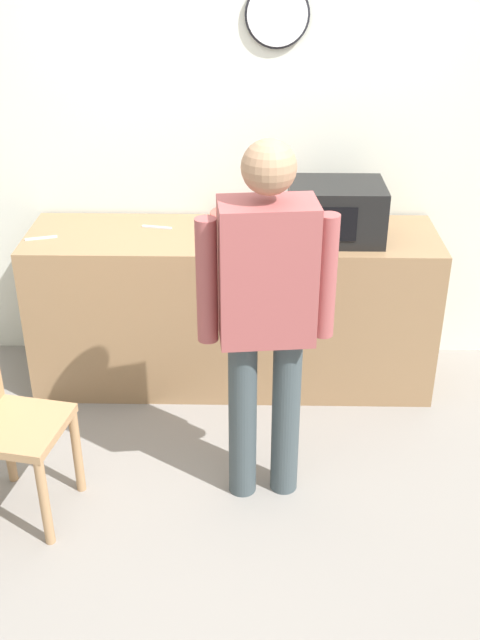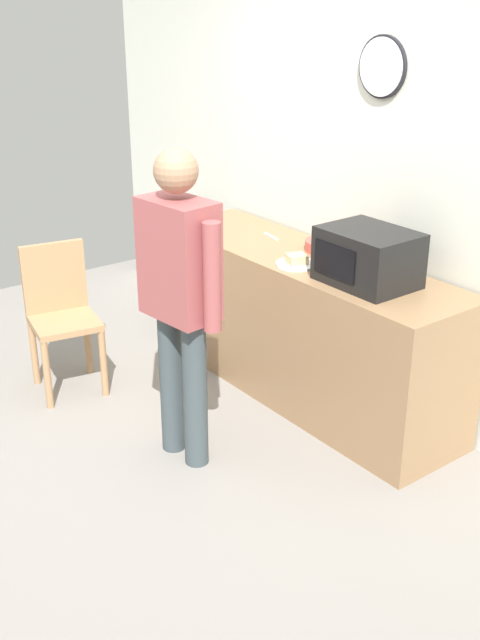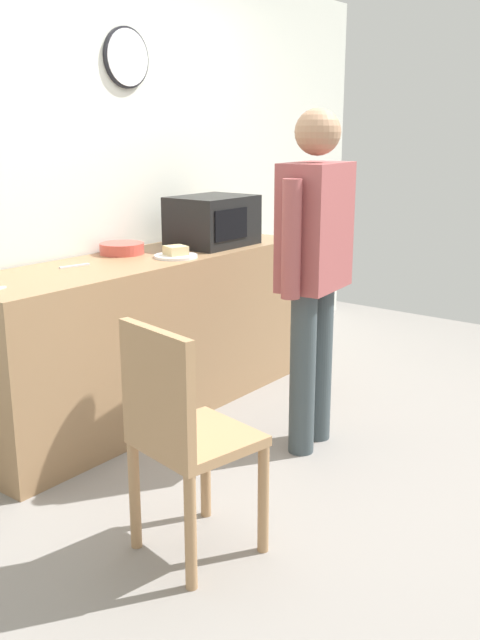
% 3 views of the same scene
% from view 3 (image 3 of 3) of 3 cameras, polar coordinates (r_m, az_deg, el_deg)
% --- Properties ---
extents(ground_plane, '(6.00, 6.00, 0.00)m').
position_cam_3_polar(ground_plane, '(3.64, 7.53, -11.28)').
color(ground_plane, gray).
extents(back_wall, '(5.40, 0.13, 2.60)m').
position_cam_3_polar(back_wall, '(4.29, -10.94, 10.73)').
color(back_wall, silver).
rests_on(back_wall, ground_plane).
extents(kitchen_counter, '(2.26, 0.62, 0.92)m').
position_cam_3_polar(kitchen_counter, '(4.13, -7.47, -1.24)').
color(kitchen_counter, '#93704C').
rests_on(kitchen_counter, ground_plane).
extents(microwave, '(0.50, 0.39, 0.30)m').
position_cam_3_polar(microwave, '(4.38, -2.21, 7.95)').
color(microwave, black).
rests_on(microwave, kitchen_counter).
extents(sandwich_plate, '(0.24, 0.24, 0.07)m').
position_cam_3_polar(sandwich_plate, '(3.99, -5.17, 5.31)').
color(sandwich_plate, white).
rests_on(sandwich_plate, kitchen_counter).
extents(salad_bowl, '(0.25, 0.25, 0.06)m').
position_cam_3_polar(salad_bowl, '(4.14, -9.45, 5.68)').
color(salad_bowl, '#C64C42').
rests_on(salad_bowl, kitchen_counter).
extents(spoon_utensil, '(0.17, 0.05, 0.01)m').
position_cam_3_polar(spoon_utensil, '(3.81, -13.12, 4.25)').
color(spoon_utensil, silver).
rests_on(spoon_utensil, kitchen_counter).
extents(person_standing, '(0.59, 0.28, 1.70)m').
position_cam_3_polar(person_standing, '(3.53, 5.98, 5.00)').
color(person_standing, '#3B474B').
rests_on(person_standing, ground_plane).
extents(wooden_chair, '(0.47, 0.47, 0.94)m').
position_cam_3_polar(wooden_chair, '(2.68, -4.72, -8.92)').
color(wooden_chair, '#A87F56').
rests_on(wooden_chair, ground_plane).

